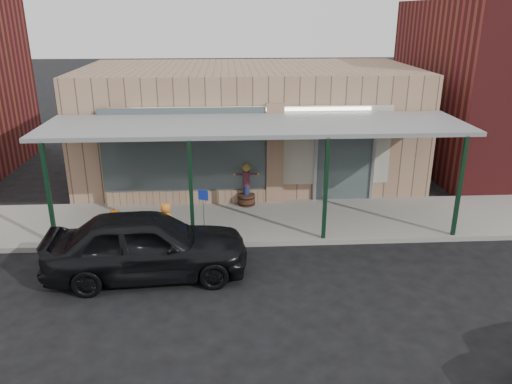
{
  "coord_description": "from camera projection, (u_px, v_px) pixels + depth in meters",
  "views": [
    {
      "loc": [
        -0.81,
        -10.34,
        6.12
      ],
      "look_at": [
        -0.05,
        2.6,
        1.39
      ],
      "focal_mm": 35.0,
      "sensor_mm": 36.0,
      "label": 1
    }
  ],
  "objects": [
    {
      "name": "barrel_pumpkin",
      "position": [
        115.0,
        222.0,
        14.36
      ],
      "size": [
        0.62,
        0.62,
        0.65
      ],
      "rotation": [
        0.0,
        0.0,
        -0.13
      ],
      "color": "#49281D",
      "rests_on": "sidewalk"
    },
    {
      "name": "sidewalk",
      "position": [
        256.0,
        221.0,
        15.19
      ],
      "size": [
        40.0,
        3.2,
        0.15
      ],
      "primitive_type": "cube",
      "color": "gray",
      "rests_on": "ground"
    },
    {
      "name": "awning",
      "position": [
        256.0,
        127.0,
        14.14
      ],
      "size": [
        12.0,
        3.0,
        3.04
      ],
      "color": "gray",
      "rests_on": "ground"
    },
    {
      "name": "handicap_sign",
      "position": [
        204.0,
        207.0,
        13.64
      ],
      "size": [
        0.27,
        0.13,
        1.4
      ],
      "rotation": [
        0.0,
        0.0,
        -0.39
      ],
      "color": "gray",
      "rests_on": "sidewalk"
    },
    {
      "name": "ground",
      "position": [
        264.0,
        284.0,
        11.84
      ],
      "size": [
        120.0,
        120.0,
        0.0
      ],
      "primitive_type": "plane",
      "color": "black",
      "rests_on": "ground"
    },
    {
      "name": "storefront",
      "position": [
        249.0,
        124.0,
        18.77
      ],
      "size": [
        12.0,
        6.25,
        4.2
      ],
      "color": "tan",
      "rests_on": "ground"
    },
    {
      "name": "parked_sedan",
      "position": [
        147.0,
        245.0,
        11.98
      ],
      "size": [
        4.92,
        2.23,
        1.64
      ],
      "rotation": [
        0.0,
        0.0,
        1.63
      ],
      "color": "black",
      "rests_on": "ground"
    },
    {
      "name": "barrel_scarecrow",
      "position": [
        246.0,
        191.0,
        16.11
      ],
      "size": [
        0.84,
        0.68,
        1.41
      ],
      "rotation": [
        0.0,
        0.0,
        0.29
      ],
      "color": "#49281D",
      "rests_on": "sidewalk"
    },
    {
      "name": "block_buildings_near",
      "position": [
        299.0,
        75.0,
        19.28
      ],
      "size": [
        61.0,
        8.0,
        8.0
      ],
      "color": "maroon",
      "rests_on": "ground"
    }
  ]
}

